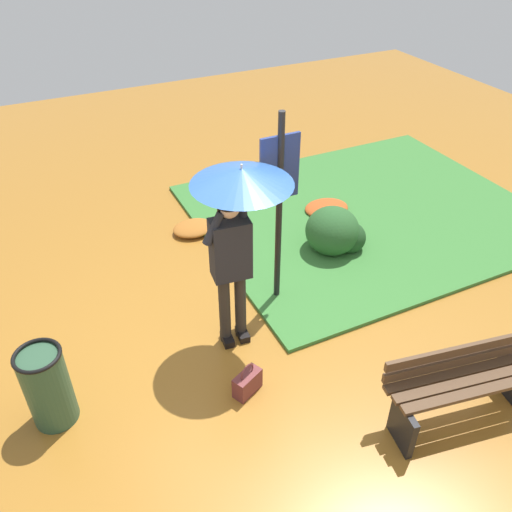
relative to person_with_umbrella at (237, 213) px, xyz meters
name	(u,v)px	position (x,y,z in m)	size (l,w,h in m)	color
ground_plane	(243,352)	(-0.08, -0.26, -1.55)	(18.00, 18.00, 0.00)	#9E6623
grass_verge	(366,212)	(2.74, 1.50, -1.53)	(4.80, 4.00, 0.05)	#387533
person_with_umbrella	(237,213)	(0.00, 0.00, 0.00)	(0.96, 0.96, 2.04)	#2D2823
info_sign_post	(279,190)	(0.66, 0.39, -0.11)	(0.44, 0.07, 2.30)	black
handbag	(247,383)	(-0.26, -0.76, -1.42)	(0.33, 0.25, 0.37)	brown
park_bench	(460,384)	(1.36, -1.82, -1.15)	(1.40, 0.60, 0.75)	black
trash_bin	(47,387)	(-1.99, -0.26, -1.13)	(0.42, 0.42, 0.83)	#2D5138
shrub_cluster	(336,232)	(1.80, 0.90, -1.25)	(0.78, 0.71, 0.64)	#285628
leaf_pile_near_person	(326,208)	(2.23, 1.79, -1.48)	(0.67, 0.54, 0.15)	#B74C1E
leaf_pile_by_bench	(194,228)	(0.26, 2.16, -1.49)	(0.59, 0.47, 0.13)	#A86023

